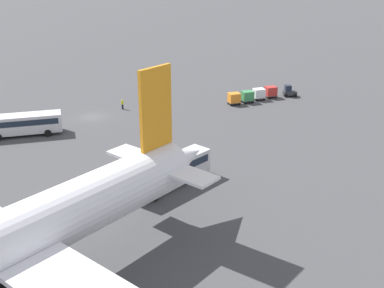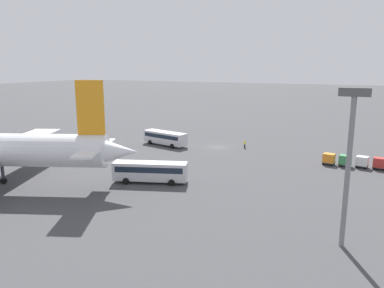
# 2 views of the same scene
# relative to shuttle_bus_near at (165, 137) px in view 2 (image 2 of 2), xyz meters

# --- Properties ---
(ground_plane) EXTENTS (600.00, 600.00, 0.00)m
(ground_plane) POSITION_rel_shuttle_bus_near_xyz_m (-11.23, -3.25, -1.85)
(ground_plane) COLOR #424244
(shuttle_bus_near) EXTENTS (11.20, 5.22, 3.07)m
(shuttle_bus_near) POSITION_rel_shuttle_bus_near_xyz_m (0.00, 0.00, 0.00)
(shuttle_bus_near) COLOR silver
(shuttle_bus_near) RESTS_ON ground
(shuttle_bus_far) EXTENTS (11.46, 6.07, 3.18)m
(shuttle_bus_far) POSITION_rel_shuttle_bus_near_xyz_m (-11.36, 24.81, 0.06)
(shuttle_bus_far) COLOR silver
(shuttle_bus_far) RESTS_ON ground
(worker_person) EXTENTS (0.38, 0.38, 1.74)m
(worker_person) POSITION_rel_shuttle_bus_near_xyz_m (-17.04, -4.82, -0.98)
(worker_person) COLOR #1E1E2D
(worker_person) RESTS_ON ground
(cargo_cart_red) EXTENTS (2.25, 2.00, 2.06)m
(cargo_cart_red) POSITION_rel_shuttle_bus_near_xyz_m (-43.18, 1.66, -0.66)
(cargo_cart_red) COLOR #38383D
(cargo_cart_red) RESTS_ON ground
(cargo_cart_white) EXTENTS (2.25, 2.00, 2.06)m
(cargo_cart_white) POSITION_rel_shuttle_bus_near_xyz_m (-40.45, 1.79, -0.66)
(cargo_cart_white) COLOR #38383D
(cargo_cart_white) RESTS_ON ground
(cargo_cart_green) EXTENTS (2.25, 2.00, 2.06)m
(cargo_cart_green) POSITION_rel_shuttle_bus_near_xyz_m (-37.71, 2.15, -0.66)
(cargo_cart_green) COLOR #38383D
(cargo_cart_green) RESTS_ON ground
(cargo_cart_orange) EXTENTS (2.25, 2.00, 2.06)m
(cargo_cart_orange) POSITION_rel_shuttle_bus_near_xyz_m (-34.97, 2.07, -0.66)
(cargo_cart_orange) COLOR #38383D
(cargo_cart_orange) RESTS_ON ground
(light_pole) EXTENTS (2.80, 0.70, 15.62)m
(light_pole) POSITION_rel_shuttle_bus_near_xyz_m (-39.39, 34.31, 7.88)
(light_pole) COLOR slate
(light_pole) RESTS_ON ground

